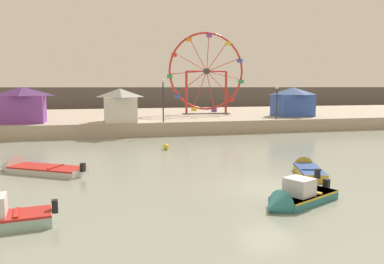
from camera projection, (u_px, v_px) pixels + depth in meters
ground_plane at (267, 187)px, 17.35m from camera, size 240.00×240.00×0.00m
quay_promenade at (160, 119)px, 46.70m from camera, size 110.00×23.66×1.26m
distant_town_skyline at (137, 99)px, 73.22m from camera, size 140.00×3.00×4.40m
motorboat_pale_grey at (30, 168)px, 20.36m from camera, size 5.20×3.97×1.37m
motorboat_teal_painted at (294, 198)px, 14.63m from camera, size 3.91×2.72×1.44m
motorboat_mustard_yellow at (307, 169)px, 20.12m from camera, size 2.28×4.02×1.07m
ferris_wheel_red_frame at (207, 73)px, 45.48m from camera, size 9.45×1.20×9.72m
carnival_booth_purple_stall at (23, 104)px, 34.47m from camera, size 4.08×3.44×3.27m
carnival_booth_white_ticket at (120, 105)px, 35.53m from camera, size 3.22×3.57×3.12m
carnival_booth_blue_tent at (293, 101)px, 42.25m from camera, size 4.49×3.63×3.20m
promenade_lamp_near at (163, 94)px, 35.23m from camera, size 0.32×0.32×3.98m
promenade_lamp_far at (277, 97)px, 38.52m from camera, size 0.32×0.32×3.38m
mooring_buoy_orange at (166, 147)px, 27.58m from camera, size 0.44×0.44×0.44m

